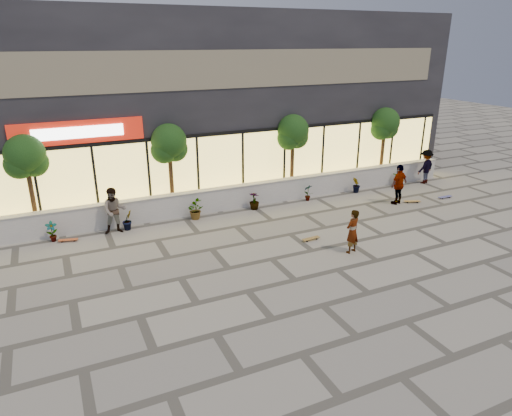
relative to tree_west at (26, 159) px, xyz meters
name	(u,v)px	position (x,y,z in m)	size (l,w,h in m)	color
ground	(338,270)	(9.00, -7.70, -2.99)	(80.00, 80.00, 0.00)	#9C9787
planter_wall	(251,194)	(9.00, -0.70, -2.46)	(22.00, 0.42, 1.04)	silver
retail_building	(209,99)	(9.00, 4.79, 1.26)	(24.00, 9.17, 8.50)	black
shrub_a	(52,232)	(0.50, -1.25, -2.58)	(0.43, 0.29, 0.81)	#173C13
shrub_b	(128,220)	(3.30, -1.25, -2.58)	(0.45, 0.36, 0.81)	#173C13
shrub_c	(195,210)	(6.10, -1.25, -2.58)	(0.73, 0.63, 0.81)	#173C13
shrub_d	(254,201)	(8.90, -1.25, -2.58)	(0.45, 0.45, 0.81)	#173C13
shrub_e	(308,192)	(11.70, -1.25, -2.58)	(0.43, 0.29, 0.81)	#173C13
shrub_f	(356,185)	(14.50, -1.25, -2.58)	(0.45, 0.36, 0.81)	#173C13
shrub_g	(400,178)	(17.30, -1.25, -2.58)	(0.73, 0.63, 0.81)	#173C13
tree_west	(26,159)	(0.00, 0.00, 0.00)	(1.60, 1.50, 3.92)	#422817
tree_midwest	(169,146)	(5.50, 0.00, 0.00)	(1.60, 1.50, 3.92)	#422817
tree_mideast	(293,134)	(11.50, 0.00, 0.00)	(1.60, 1.50, 3.92)	#422817
tree_east	(385,125)	(17.00, 0.00, 0.00)	(1.60, 1.50, 3.92)	#422817
skater_center	(352,231)	(10.21, -6.76, -2.17)	(0.59, 0.39, 1.62)	silver
skater_left	(114,211)	(2.82, -1.40, -2.06)	(0.90, 0.70, 1.86)	tan
skater_right_near	(399,184)	(15.26, -3.38, -2.04)	(1.10, 0.46, 1.88)	white
skater_right_far	(426,167)	(18.80, -1.40, -2.08)	(1.17, 0.67, 1.81)	maroon
skateboard_center	(311,238)	(9.44, -5.26, -2.91)	(0.75, 0.25, 0.09)	brown
skateboard_left	(68,240)	(1.02, -1.50, -2.91)	(0.73, 0.35, 0.09)	#C05224
skateboard_right_near	(412,201)	(16.00, -3.58, -2.91)	(0.77, 0.48, 0.09)	olive
skateboard_right_far	(445,197)	(17.91, -3.76, -2.91)	(0.74, 0.20, 0.09)	#4D4E8D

